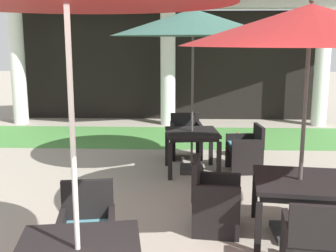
{
  "coord_description": "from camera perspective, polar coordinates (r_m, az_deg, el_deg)",
  "views": [
    {
      "loc": [
        0.43,
        -2.07,
        2.26
      ],
      "look_at": [
        0.22,
        3.6,
        1.11
      ],
      "focal_mm": 45.05,
      "sensor_mm": 36.0,
      "label": 1
    }
  ],
  "objects": [
    {
      "name": "patio_chair_mid_right_east",
      "position": [
        7.54,
        10.5,
        -3.1
      ],
      "size": [
        0.61,
        0.61,
        0.82
      ],
      "rotation": [
        0.0,
        0.0,
        -4.61
      ],
      "color": "black",
      "rests_on": "ground"
    },
    {
      "name": "patio_chair_near_foreground_north",
      "position": [
        4.37,
        -10.84,
        -14.13
      ],
      "size": [
        0.62,
        0.6,
        0.89
      ],
      "rotation": [
        0.0,
        0.0,
        -2.98
      ],
      "color": "black",
      "rests_on": "ground"
    },
    {
      "name": "patio_table_mid_right",
      "position": [
        7.31,
        3.25,
        -1.47
      ],
      "size": [
        0.97,
        0.97,
        0.74
      ],
      "rotation": [
        0.0,
        0.0,
        0.1
      ],
      "color": "black",
      "rests_on": "ground"
    },
    {
      "name": "terracotta_urn",
      "position": [
        8.58,
        9.37,
        -2.63
      ],
      "size": [
        0.36,
        0.36,
        0.48
      ],
      "color": "brown",
      "rests_on": "ground"
    },
    {
      "name": "patio_umbrella_mid_right",
      "position": [
        7.13,
        3.43,
        13.71
      ],
      "size": [
        2.74,
        2.74,
        2.84
      ],
      "color": "#2D2D2D",
      "rests_on": "ground"
    },
    {
      "name": "patio_umbrella_mid_left",
      "position": [
        4.87,
        18.68,
        12.64
      ],
      "size": [
        2.84,
        2.84,
        2.71
      ],
      "color": "#2D2D2D",
      "rests_on": "ground"
    },
    {
      "name": "lawn_strip",
      "position": [
        10.1,
        -0.35,
        -1.48
      ],
      "size": [
        11.22,
        2.34,
        0.01
      ],
      "primitive_type": "cube",
      "color": "#47843D",
      "rests_on": "ground"
    },
    {
      "name": "patio_table_mid_left",
      "position": [
        5.14,
        17.39,
        -7.86
      ],
      "size": [
        1.15,
        1.15,
        0.7
      ],
      "rotation": [
        0.0,
        0.0,
        -0.12
      ],
      "color": "black",
      "rests_on": "ground"
    },
    {
      "name": "patio_chair_mid_right_north",
      "position": [
        8.29,
        2.44,
        -1.44
      ],
      "size": [
        0.65,
        0.62,
        0.85
      ],
      "rotation": [
        0.0,
        0.0,
        -3.04
      ],
      "color": "black",
      "rests_on": "ground"
    },
    {
      "name": "patio_chair_mid_left_south",
      "position": [
        4.33,
        19.03,
        -14.77
      ],
      "size": [
        0.6,
        0.57,
        0.85
      ],
      "rotation": [
        0.0,
        0.0,
        -0.12
      ],
      "color": "black",
      "rests_on": "ground"
    },
    {
      "name": "patio_chair_mid_left_west",
      "position": [
        5.16,
        6.22,
        -9.74
      ],
      "size": [
        0.62,
        0.63,
        0.89
      ],
      "rotation": [
        0.0,
        0.0,
        -1.69
      ],
      "color": "black",
      "rests_on": "ground"
    }
  ]
}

